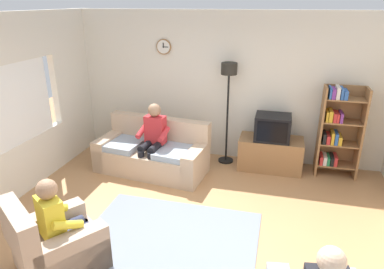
# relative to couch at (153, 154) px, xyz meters

# --- Properties ---
(ground_plane) EXTENTS (12.00, 12.00, 0.00)m
(ground_plane) POSITION_rel_couch_xyz_m (1.14, -1.66, -0.31)
(ground_plane) COLOR #B27F51
(back_wall_assembly) EXTENTS (6.20, 0.17, 2.70)m
(back_wall_assembly) POSITION_rel_couch_xyz_m (1.14, 1.00, 1.04)
(back_wall_assembly) COLOR silver
(back_wall_assembly) RESTS_ON ground_plane
(couch) EXTENTS (1.99, 1.10, 0.90)m
(couch) POSITION_rel_couch_xyz_m (0.00, 0.00, 0.00)
(couch) COLOR tan
(couch) RESTS_ON ground_plane
(tv_stand) EXTENTS (1.10, 0.56, 0.57)m
(tv_stand) POSITION_rel_couch_xyz_m (2.01, 0.59, -0.03)
(tv_stand) COLOR olive
(tv_stand) RESTS_ON ground_plane
(tv) EXTENTS (0.60, 0.49, 0.44)m
(tv) POSITION_rel_couch_xyz_m (2.01, 0.57, 0.48)
(tv) COLOR black
(tv) RESTS_ON tv_stand
(bookshelf) EXTENTS (0.68, 0.36, 1.56)m
(bookshelf) POSITION_rel_couch_xyz_m (3.07, 0.66, 0.50)
(bookshelf) COLOR olive
(bookshelf) RESTS_ON ground_plane
(floor_lamp) EXTENTS (0.28, 0.28, 1.85)m
(floor_lamp) POSITION_rel_couch_xyz_m (1.20, 0.69, 1.14)
(floor_lamp) COLOR black
(floor_lamp) RESTS_ON ground_plane
(armchair_near_window) EXTENTS (1.16, 1.18, 0.90)m
(armchair_near_window) POSITION_rel_couch_xyz_m (-0.19, -2.56, -0.02)
(armchair_near_window) COLOR tan
(armchair_near_window) RESTS_ON ground_plane
(area_rug) EXTENTS (2.20, 1.70, 0.01)m
(area_rug) POSITION_rel_couch_xyz_m (0.88, -1.78, -0.31)
(area_rug) COLOR slate
(area_rug) RESTS_ON ground_plane
(person_on_couch) EXTENTS (0.55, 0.57, 1.24)m
(person_on_couch) POSITION_rel_couch_xyz_m (0.06, -0.11, 0.39)
(person_on_couch) COLOR red
(person_on_couch) RESTS_ON ground_plane
(person_in_left_armchair) EXTENTS (0.61, 0.64, 1.12)m
(person_in_left_armchair) POSITION_rel_couch_xyz_m (-0.13, -2.48, 0.29)
(person_in_left_armchair) COLOR yellow
(person_in_left_armchair) RESTS_ON ground_plane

